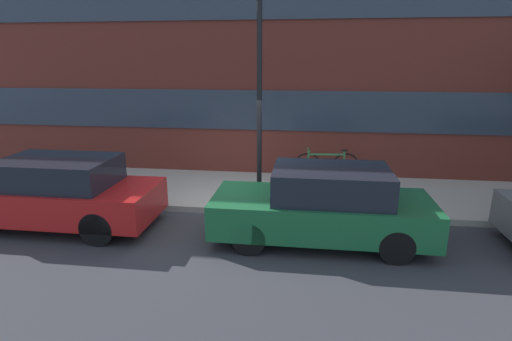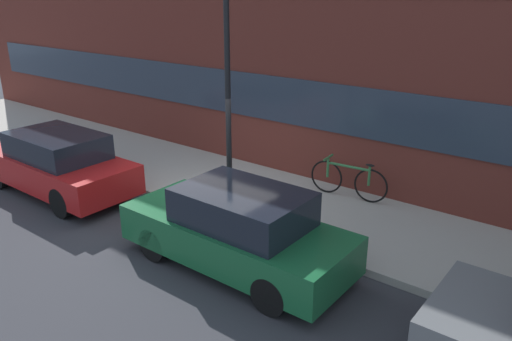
{
  "view_description": "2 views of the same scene",
  "coord_description": "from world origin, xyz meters",
  "px_view_note": "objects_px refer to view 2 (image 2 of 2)",
  "views": [
    {
      "loc": [
        1.65,
        -8.11,
        3.34
      ],
      "look_at": [
        0.57,
        0.06,
        1.03
      ],
      "focal_mm": 28.0,
      "sensor_mm": 36.0,
      "label": 1
    },
    {
      "loc": [
        6.79,
        -6.74,
        4.49
      ],
      "look_at": [
        1.3,
        0.32,
        1.2
      ],
      "focal_mm": 35.0,
      "sensor_mm": 36.0,
      "label": 2
    }
  ],
  "objects_px": {
    "bicycle": "(348,179)",
    "lamp_post": "(228,75)",
    "parked_car_red": "(57,163)",
    "parked_car_green": "(238,230)",
    "fire_hydrant": "(89,149)"
  },
  "relations": [
    {
      "from": "bicycle",
      "to": "lamp_post",
      "type": "height_order",
      "value": "lamp_post"
    },
    {
      "from": "parked_car_red",
      "to": "parked_car_green",
      "type": "xyz_separation_m",
      "value": [
        5.39,
        0.0,
        -0.01
      ]
    },
    {
      "from": "bicycle",
      "to": "lamp_post",
      "type": "distance_m",
      "value": 3.55
    },
    {
      "from": "lamp_post",
      "to": "parked_car_green",
      "type": "bearing_deg",
      "value": -45.55
    },
    {
      "from": "parked_car_red",
      "to": "lamp_post",
      "type": "xyz_separation_m",
      "value": [
        4.01,
        1.41,
        2.23
      ]
    },
    {
      "from": "parked_car_red",
      "to": "fire_hydrant",
      "type": "bearing_deg",
      "value": -58.14
    },
    {
      "from": "parked_car_red",
      "to": "parked_car_green",
      "type": "relative_size",
      "value": 1.05
    },
    {
      "from": "bicycle",
      "to": "fire_hydrant",
      "type": "bearing_deg",
      "value": 12.57
    },
    {
      "from": "parked_car_red",
      "to": "lamp_post",
      "type": "distance_m",
      "value": 4.8
    },
    {
      "from": "fire_hydrant",
      "to": "parked_car_green",
      "type": "bearing_deg",
      "value": -13.0
    },
    {
      "from": "lamp_post",
      "to": "parked_car_red",
      "type": "bearing_deg",
      "value": -160.63
    },
    {
      "from": "fire_hydrant",
      "to": "lamp_post",
      "type": "height_order",
      "value": "lamp_post"
    },
    {
      "from": "bicycle",
      "to": "lamp_post",
      "type": "bearing_deg",
      "value": 48.33
    },
    {
      "from": "parked_car_green",
      "to": "fire_hydrant",
      "type": "relative_size",
      "value": 5.67
    },
    {
      "from": "parked_car_green",
      "to": "lamp_post",
      "type": "xyz_separation_m",
      "value": [
        -1.38,
        1.41,
        2.24
      ]
    }
  ]
}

